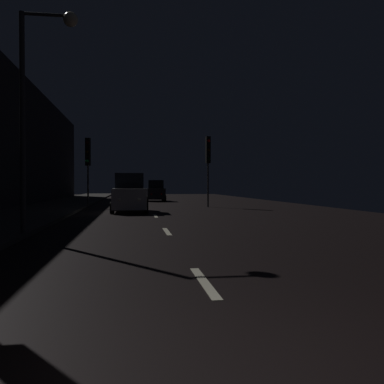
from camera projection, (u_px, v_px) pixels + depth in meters
The scene contains 8 objects.
ground at pixel (150, 209), 28.09m from camera, with size 25.36×84.00×0.02m, color black.
sidewalk_left at pixel (50, 208), 27.17m from camera, with size 4.40×84.00×0.15m, color #33302D.
lane_centerline at pixel (167, 232), 14.04m from camera, with size 0.16×16.70×0.01m.
traffic_light_far_left at pixel (88, 157), 28.70m from camera, with size 0.36×0.48×4.81m.
traffic_light_far_right at pixel (208, 156), 29.68m from camera, with size 0.34×0.47×5.03m.
streetlamp_overhead at pixel (39, 86), 12.43m from camera, with size 1.70×0.44×6.78m.
car_approaching_headlights at pixel (129, 194), 24.34m from camera, with size 2.07×4.48×2.25m.
car_distant_taillights at pixel (155, 192), 40.38m from camera, with size 1.86×4.03×2.03m.
Camera 1 is at (-1.16, -3.69, 1.59)m, focal length 39.09 mm.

